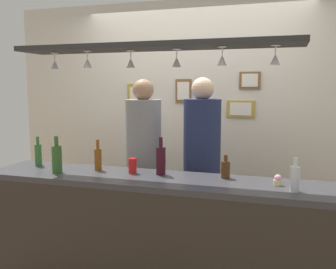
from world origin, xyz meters
name	(u,v)px	position (x,y,z in m)	size (l,w,h in m)	color
back_wall	(194,118)	(0.00, 1.10, 1.30)	(4.40, 0.06, 2.60)	silver
bar_counter	(144,222)	(0.00, -0.50, 0.65)	(2.70, 0.55, 0.96)	#38383D
overhead_glass_rack	(152,46)	(0.00, -0.30, 1.95)	(2.20, 0.36, 0.04)	black
hanging_wineglass_far_left	(55,64)	(-0.87, -0.28, 1.84)	(0.07, 0.07, 0.13)	silver
hanging_wineglass_left	(87,62)	(-0.52, -0.35, 1.84)	(0.07, 0.07, 0.13)	silver
hanging_wineglass_center_left	(131,62)	(-0.19, -0.27, 1.84)	(0.07, 0.07, 0.13)	silver
hanging_wineglass_center	(177,61)	(0.19, -0.28, 1.84)	(0.07, 0.07, 0.13)	silver
hanging_wineglass_center_right	(222,60)	(0.54, -0.35, 1.84)	(0.07, 0.07, 0.13)	silver
hanging_wineglass_right	(275,59)	(0.89, -0.33, 1.84)	(0.07, 0.07, 0.13)	silver
person_left_grey_shirt	(144,150)	(-0.31, 0.31, 1.04)	(0.34, 0.34, 1.72)	#2D334C
person_middle_navy_shirt	(202,153)	(0.26, 0.31, 1.05)	(0.34, 0.34, 1.73)	#2D334C
bottle_beer_brown_stubby	(225,169)	(0.55, -0.20, 1.03)	(0.07, 0.07, 0.18)	#512D14
bottle_beer_green_import	(38,154)	(-1.10, -0.24, 1.06)	(0.06, 0.06, 0.26)	#336B2D
bottle_wine_dark_red	(161,160)	(0.05, -0.24, 1.07)	(0.08, 0.08, 0.30)	#380F19
bottle_soda_clear	(295,178)	(1.05, -0.44, 1.05)	(0.06, 0.06, 0.23)	silver
bottle_champagne_green	(57,158)	(-0.77, -0.44, 1.07)	(0.08, 0.08, 0.30)	#2D5623
bottle_beer_amber_tall	(98,158)	(-0.50, -0.25, 1.06)	(0.06, 0.06, 0.26)	brown
drink_can	(133,166)	(-0.19, -0.27, 1.02)	(0.07, 0.07, 0.12)	red
cupcake	(278,180)	(0.94, -0.31, 0.99)	(0.06, 0.06, 0.08)	beige
picture_frame_lower_pair	(241,109)	(0.52, 1.06, 1.41)	(0.30, 0.02, 0.18)	#B29338
picture_frame_upper_small	(250,80)	(0.61, 1.06, 1.72)	(0.22, 0.02, 0.18)	brown
picture_frame_crest	(183,91)	(-0.12, 1.06, 1.60)	(0.18, 0.02, 0.26)	brown
picture_frame_caricature	(138,98)	(-0.66, 1.06, 1.51)	(0.26, 0.02, 0.34)	#B29338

